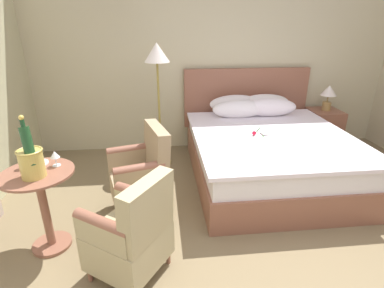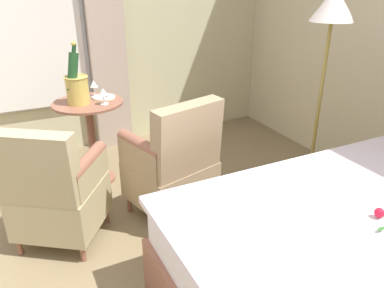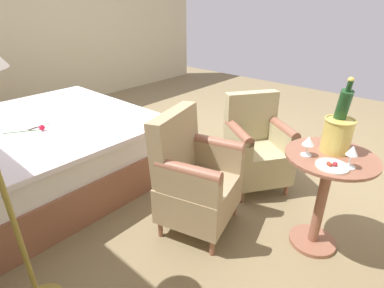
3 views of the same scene
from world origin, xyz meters
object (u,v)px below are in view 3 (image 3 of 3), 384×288
object	(u,v)px
champagne_bucket	(338,130)
wine_glass_near_edge	(352,152)
armchair_by_window	(195,179)
snack_plate	(332,166)
bed	(17,157)
side_table_round	(323,191)
armchair_facing_bed	(256,148)
wine_glass_near_bucket	(308,142)

from	to	relation	value
champagne_bucket	wine_glass_near_edge	xyz separation A→B (m)	(-0.14, 0.16, -0.05)
champagne_bucket	armchair_by_window	world-z (taller)	champagne_bucket
champagne_bucket	snack_plate	size ratio (longest dim) A/B	2.60
snack_plate	armchair_by_window	size ratio (longest dim) A/B	0.21
bed	side_table_round	bearing A→B (deg)	-154.07
snack_plate	side_table_round	bearing A→B (deg)	-70.89
champagne_bucket	side_table_round	bearing A→B (deg)	100.57
side_table_round	armchair_facing_bed	size ratio (longest dim) A/B	0.84
champagne_bucket	wine_glass_near_bucket	size ratio (longest dim) A/B	3.72
champagne_bucket	snack_plate	distance (m)	0.28
bed	wine_glass_near_bucket	distance (m)	2.48
bed	wine_glass_near_bucket	world-z (taller)	bed
bed	armchair_facing_bed	bearing A→B (deg)	-135.63
side_table_round	wine_glass_near_bucket	distance (m)	0.41
snack_plate	armchair_by_window	bearing A→B (deg)	17.58
wine_glass_near_bucket	armchair_facing_bed	world-z (taller)	armchair_facing_bed
bed	champagne_bucket	size ratio (longest dim) A/B	4.46
champagne_bucket	snack_plate	bearing A→B (deg)	106.37
wine_glass_near_edge	armchair_facing_bed	world-z (taller)	wine_glass_near_edge
side_table_round	armchair_facing_bed	world-z (taller)	armchair_facing_bed
champagne_bucket	wine_glass_near_edge	distance (m)	0.22
wine_glass_near_edge	snack_plate	world-z (taller)	wine_glass_near_edge
bed	champagne_bucket	xyz separation A→B (m)	(-2.31, -1.21, 0.53)
armchair_facing_bed	snack_plate	bearing A→B (deg)	145.68
snack_plate	armchair_facing_bed	bearing A→B (deg)	-34.32
bed	armchair_by_window	bearing A→B (deg)	-155.06
wine_glass_near_edge	armchair_facing_bed	distance (m)	1.11
bed	wine_glass_near_edge	xyz separation A→B (m)	(-2.45, -1.04, 0.48)
side_table_round	armchair_by_window	bearing A→B (deg)	27.77
wine_glass_near_bucket	wine_glass_near_edge	bearing A→B (deg)	-175.78
side_table_round	wine_glass_near_bucket	xyz separation A→B (m)	(0.12, 0.11, 0.38)
champagne_bucket	wine_glass_near_bucket	distance (m)	0.22
bed	armchair_by_window	xyz separation A→B (m)	(-1.52, -0.71, 0.07)
side_table_round	snack_plate	size ratio (longest dim) A/B	3.85
wine_glass_near_edge	side_table_round	bearing A→B (deg)	-35.13
champagne_bucket	armchair_facing_bed	xyz separation A→B (m)	(0.75, -0.33, -0.50)
side_table_round	armchair_by_window	size ratio (longest dim) A/B	0.79
bed	armchair_facing_bed	size ratio (longest dim) A/B	2.52
side_table_round	snack_plate	bearing A→B (deg)	109.11
wine_glass_near_edge	armchair_facing_bed	bearing A→B (deg)	-29.02
bed	armchair_facing_bed	xyz separation A→B (m)	(-1.57, -1.53, 0.04)
wine_glass_near_bucket	armchair_by_window	xyz separation A→B (m)	(0.68, 0.31, -0.41)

